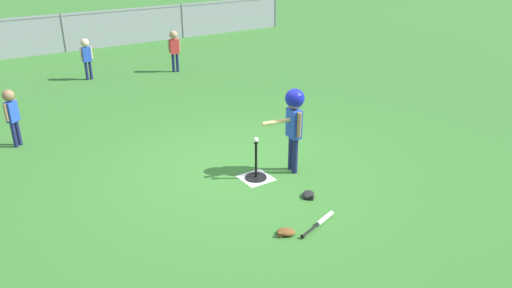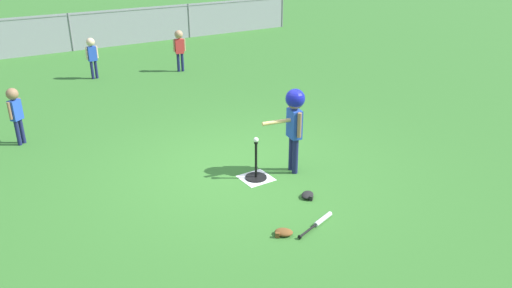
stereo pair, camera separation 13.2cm
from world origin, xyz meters
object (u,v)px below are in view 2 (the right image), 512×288
object	(u,v)px
fielder_deep_right	(92,53)
fielder_near_left	(179,45)
batter_child	(294,114)
spare_bat_silver	(320,221)
glove_by_plate	(283,232)
fielder_deep_left	(15,109)
glove_near_bats	(308,195)
batting_tee	(256,173)
baseball_on_tee	(256,140)

from	to	relation	value
fielder_deep_right	fielder_near_left	distance (m)	2.17
batter_child	spare_bat_silver	world-z (taller)	batter_child
batter_child	glove_by_plate	xyz separation A→B (m)	(-1.13, -1.31, -0.89)
fielder_deep_left	fielder_deep_right	bearing A→B (deg)	56.89
batter_child	glove_by_plate	world-z (taller)	batter_child
batter_child	fielder_deep_right	size ratio (longest dim) A/B	1.28
fielder_deep_left	glove_near_bats	xyz separation A→B (m)	(2.94, -4.15, -0.60)
batting_tee	glove_near_bats	bearing A→B (deg)	-72.15
batting_tee	fielder_deep_right	size ratio (longest dim) A/B	0.57
fielder_deep_right	baseball_on_tee	bearing A→B (deg)	-86.73
baseball_on_tee	fielder_deep_left	world-z (taller)	fielder_deep_left
fielder_deep_left	spare_bat_silver	distance (m)	5.48
glove_near_bats	baseball_on_tee	bearing A→B (deg)	107.85
spare_bat_silver	glove_by_plate	size ratio (longest dim) A/B	2.50
batter_child	spare_bat_silver	xyz separation A→B (m)	(-0.60, -1.36, -0.89)
baseball_on_tee	fielder_near_left	distance (m)	6.48
batter_child	fielder_deep_left	size ratio (longest dim) A/B	1.30
batter_child	fielder_near_left	distance (m)	6.46
fielder_deep_left	glove_near_bats	size ratio (longest dim) A/B	3.66
fielder_deep_right	fielder_near_left	xyz separation A→B (m)	(2.10, -0.53, 0.04)
batting_tee	baseball_on_tee	world-z (taller)	baseball_on_tee
batting_tee	fielder_near_left	bearing A→B (deg)	74.64
glove_near_bats	batting_tee	bearing A→B (deg)	107.85
glove_near_bats	fielder_near_left	bearing A→B (deg)	78.57
fielder_deep_left	fielder_near_left	bearing A→B (deg)	34.06
batter_child	fielder_near_left	xyz separation A→B (m)	(1.12, 6.35, -0.23)
glove_by_plate	fielder_deep_right	bearing A→B (deg)	88.96
glove_by_plate	baseball_on_tee	bearing A→B (deg)	69.31
baseball_on_tee	spare_bat_silver	size ratio (longest dim) A/B	0.11
batting_tee	batter_child	xyz separation A→B (m)	(0.59, -0.11, 0.84)
fielder_deep_right	fielder_deep_left	xyz separation A→B (m)	(-2.27, -3.49, -0.01)
fielder_near_left	spare_bat_silver	xyz separation A→B (m)	(-1.73, -7.71, -0.66)
fielder_near_left	fielder_deep_left	world-z (taller)	fielder_near_left
glove_by_plate	glove_near_bats	bearing A→B (deg)	34.23
baseball_on_tee	glove_by_plate	xyz separation A→B (m)	(-0.54, -1.42, -0.58)
baseball_on_tee	fielder_deep_left	size ratio (longest dim) A/B	0.07
fielder_deep_right	spare_bat_silver	bearing A→B (deg)	-87.37
glove_near_bats	glove_by_plate	bearing A→B (deg)	-145.77
glove_near_bats	batter_child	bearing A→B (deg)	67.41
fielder_near_left	fielder_deep_left	xyz separation A→B (m)	(-4.38, -2.96, -0.05)
batting_tee	glove_near_bats	world-z (taller)	batting_tee
fielder_deep_right	glove_near_bats	distance (m)	7.69
batting_tee	baseball_on_tee	bearing A→B (deg)	-90.00
baseball_on_tee	batter_child	size ratio (longest dim) A/B	0.06
fielder_deep_right	glove_by_plate	world-z (taller)	fielder_deep_right
fielder_near_left	fielder_deep_left	bearing A→B (deg)	-145.94
fielder_deep_right	glove_near_bats	size ratio (longest dim) A/B	3.73
baseball_on_tee	spare_bat_silver	bearing A→B (deg)	-90.36
fielder_near_left	batting_tee	bearing A→B (deg)	-105.36
glove_near_bats	spare_bat_silver	bearing A→B (deg)	-115.55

